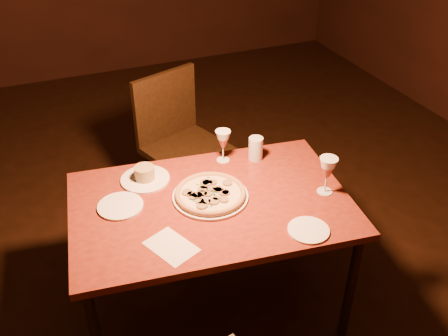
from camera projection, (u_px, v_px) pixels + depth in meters
name	position (u px, v px, depth m)	size (l,w,h in m)	color
floor	(170.00, 321.00, 2.66)	(7.00, 7.00, 0.00)	black
dining_table	(211.00, 212.00, 2.41)	(1.41, 1.01, 0.71)	maroon
chair_far	(180.00, 140.00, 3.18)	(0.59, 0.59, 0.96)	black
pizza_plate	(210.00, 194.00, 2.39)	(0.37, 0.37, 0.04)	white
ramekin_saucer	(145.00, 176.00, 2.51)	(0.25, 0.25, 0.08)	white
wine_glass_far	(223.00, 146.00, 2.62)	(0.08, 0.08, 0.18)	#A44F44
wine_glass_right	(327.00, 175.00, 2.38)	(0.09, 0.09, 0.19)	#A44F44
water_tumbler	(256.00, 148.00, 2.65)	(0.08, 0.08, 0.13)	silver
side_plate_left	(120.00, 206.00, 2.34)	(0.21, 0.21, 0.01)	white
side_plate_near	(309.00, 230.00, 2.19)	(0.18, 0.18, 0.01)	white
menu_card	(171.00, 247.00, 2.11)	(0.15, 0.22, 0.00)	silver
pendant_light	(207.00, 22.00, 1.90)	(0.12, 0.12, 0.12)	#FF8747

